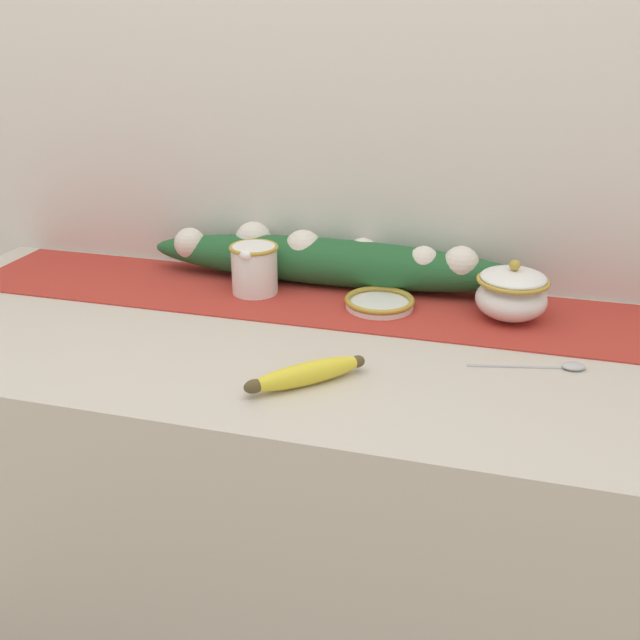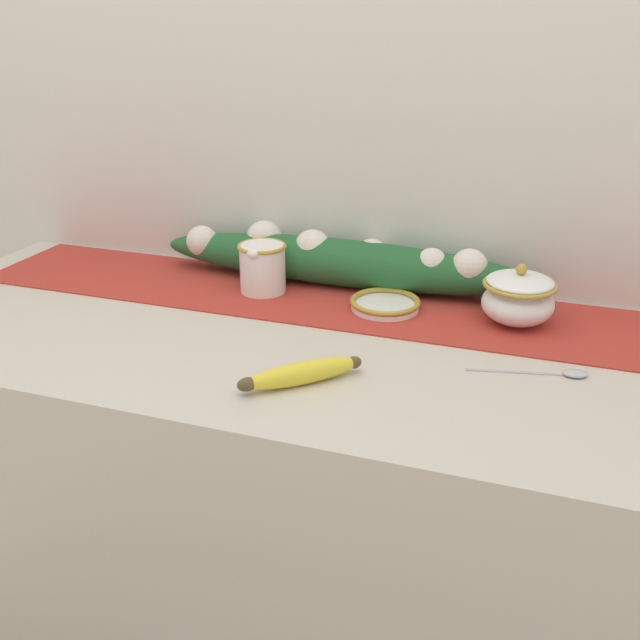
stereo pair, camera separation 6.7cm
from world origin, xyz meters
name	(u,v)px [view 2 (the right image)]	position (x,y,z in m)	size (l,w,h in m)	color
countertop	(298,538)	(0.00, 0.00, 0.45)	(1.60, 0.64, 0.89)	beige
back_wall	(354,129)	(0.00, 0.34, 1.20)	(2.40, 0.04, 2.40)	silver
table_runner	(327,300)	(0.00, 0.18, 0.89)	(1.47, 0.27, 0.00)	#B23328
cream_pitcher	(263,266)	(-0.14, 0.18, 0.95)	(0.10, 0.11, 0.10)	white
sugar_bowl	(518,297)	(0.36, 0.18, 0.94)	(0.13, 0.13, 0.11)	white
small_dish	(385,304)	(0.12, 0.17, 0.90)	(0.13, 0.13, 0.02)	white
banana	(301,373)	(0.07, -0.16, 0.91)	(0.16, 0.16, 0.04)	yellow
spoon	(565,373)	(0.45, 0.00, 0.90)	(0.19, 0.05, 0.01)	#B7B7BC
poinsettia_garland	(339,260)	(0.00, 0.26, 0.95)	(0.80, 0.11, 0.11)	#235B2D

